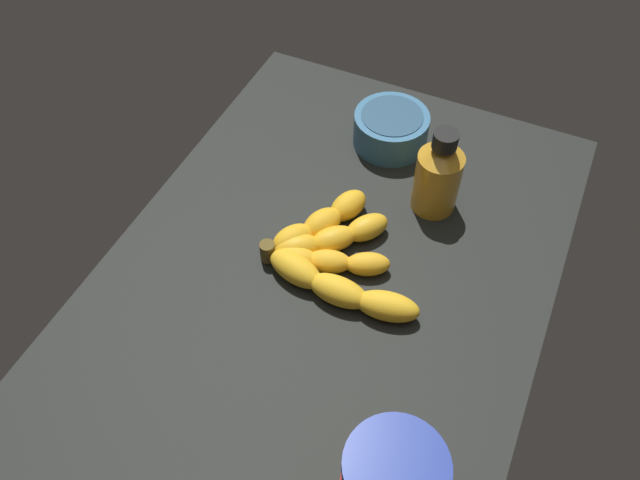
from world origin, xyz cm
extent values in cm
cube|color=black|center=(0.00, 0.00, -1.88)|extent=(79.63, 56.08, 3.76)
ellipsoid|color=gold|center=(-2.43, 3.29, 1.86)|extent=(5.41, 8.62, 3.71)
ellipsoid|color=gold|center=(-3.24, -3.02, 1.86)|extent=(3.94, 8.10, 3.71)
ellipsoid|color=gold|center=(-2.80, -9.37, 1.86)|extent=(4.99, 8.50, 3.71)
ellipsoid|color=gold|center=(-0.60, 4.12, 1.57)|extent=(4.26, 6.35, 3.13)
ellipsoid|color=gold|center=(0.61, -0.38, 1.57)|extent=(4.80, 6.52, 3.13)
ellipsoid|color=gold|center=(2.32, -4.72, 1.57)|extent=(5.28, 6.61, 3.13)
ellipsoid|color=gold|center=(0.95, 4.65, 1.71)|extent=(6.41, 7.03, 3.43)
ellipsoid|color=gold|center=(4.13, 0.87, 1.71)|extent=(6.78, 6.83, 3.43)
ellipsoid|color=gold|center=(7.83, -2.41, 1.71)|extent=(7.00, 6.48, 3.43)
ellipsoid|color=gold|center=(1.86, 5.74, 1.83)|extent=(6.98, 6.33, 3.65)
ellipsoid|color=gold|center=(5.97, 3.34, 1.83)|extent=(6.97, 5.97, 3.65)
ellipsoid|color=gold|center=(10.31, 1.39, 1.83)|extent=(6.87, 5.55, 3.65)
cylinder|color=brown|center=(-1.38, 7.87, 1.80)|extent=(2.00, 2.00, 3.00)
cylinder|color=navy|center=(-24.84, -17.54, 13.08)|extent=(9.43, 9.43, 1.82)
cylinder|color=gold|center=(17.05, -8.78, 4.61)|extent=(6.31, 6.31, 9.21)
cone|color=gold|center=(17.05, -8.78, 10.17)|extent=(6.31, 6.31, 1.92)
cylinder|color=black|center=(17.05, -8.78, 12.25)|extent=(3.34, 3.34, 2.23)
cylinder|color=teal|center=(26.47, 1.27, 2.63)|extent=(11.30, 11.30, 5.26)
cylinder|color=navy|center=(26.47, 1.27, 3.03)|extent=(9.26, 9.26, 4.73)
camera|label=1|loc=(-44.33, -19.26, 68.11)|focal=35.86mm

